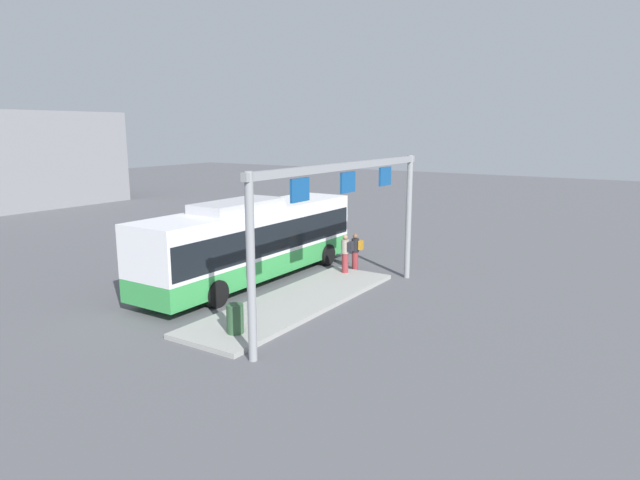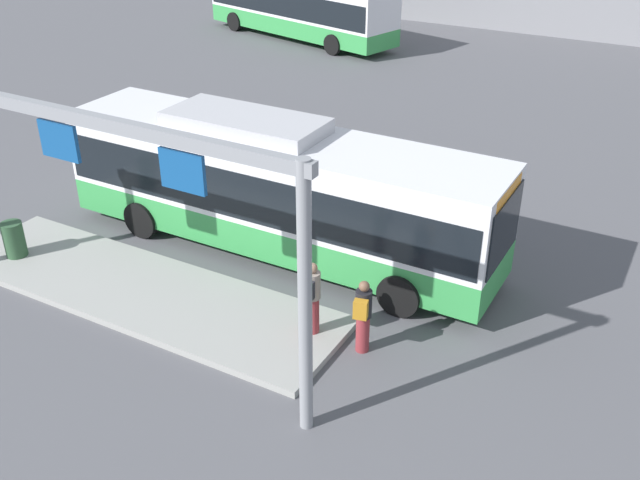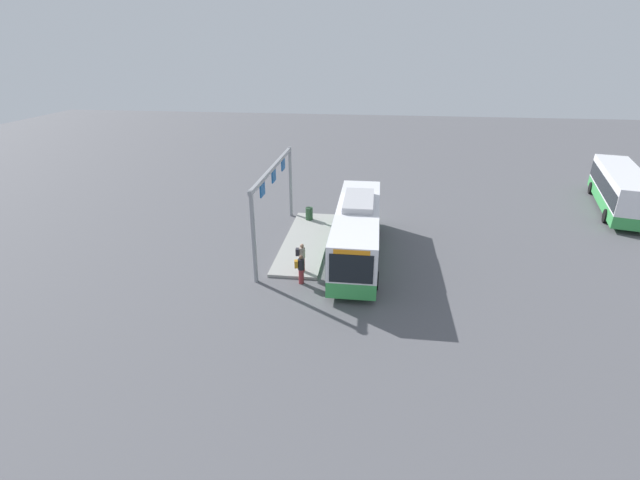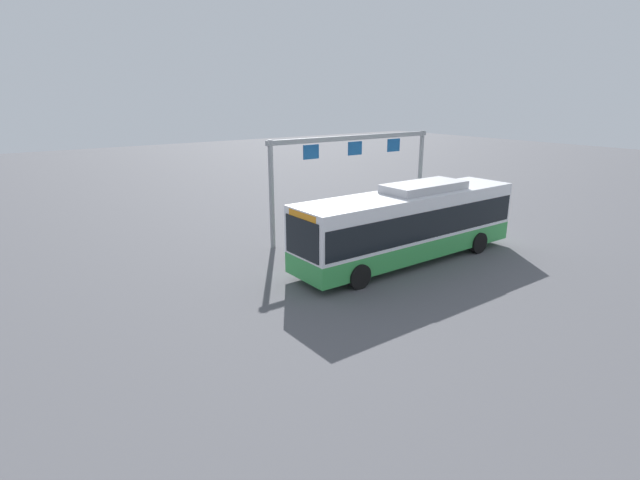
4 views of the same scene
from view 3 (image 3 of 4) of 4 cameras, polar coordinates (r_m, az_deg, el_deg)
ground_plane at (r=27.31m, az=4.67°, el=-2.05°), size 120.00×120.00×0.00m
platform_curb at (r=29.08m, az=-1.80°, el=-0.14°), size 10.00×2.80×0.16m
bus_main at (r=26.58m, az=4.80°, el=1.47°), size 11.45×2.72×3.46m
bus_background_left at (r=41.46m, az=34.08°, el=5.58°), size 11.65×5.30×3.10m
person_boarding at (r=24.74m, az=-2.38°, el=-2.16°), size 0.36×0.54×1.67m
person_waiting_near at (r=23.81m, az=-2.51°, el=-3.68°), size 0.42×0.58×1.67m
platform_sign_gantry at (r=27.76m, az=-5.89°, el=6.82°), size 10.69×0.24×5.20m
trash_bin at (r=32.35m, az=-1.40°, el=3.41°), size 0.52×0.52×0.90m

